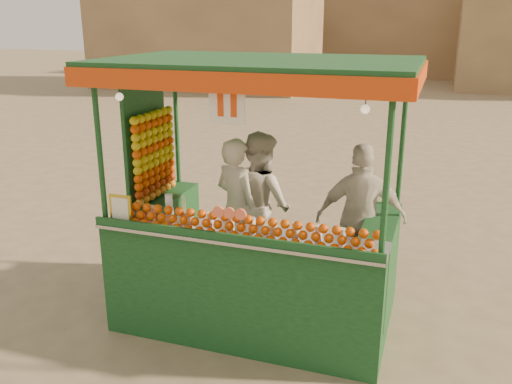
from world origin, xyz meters
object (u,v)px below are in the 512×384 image
(juice_cart, at_px, (248,242))
(vendor_right, at_px, (361,218))
(vendor_middle, at_px, (260,203))
(vendor_left, at_px, (237,208))

(juice_cart, distance_m, vendor_right, 1.24)
(vendor_middle, relative_size, vendor_right, 1.02)
(juice_cart, height_order, vendor_left, juice_cart)
(juice_cart, xyz_separation_m, vendor_middle, (-0.05, 0.56, 0.25))
(vendor_middle, bearing_deg, vendor_left, 78.86)
(juice_cart, distance_m, vendor_middle, 0.62)
(vendor_middle, height_order, vendor_right, vendor_middle)
(vendor_right, bearing_deg, vendor_middle, -16.34)
(juice_cart, relative_size, vendor_middle, 1.85)
(vendor_left, bearing_deg, vendor_right, -150.62)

